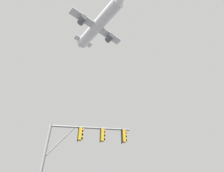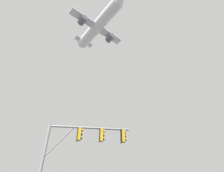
{
  "view_description": "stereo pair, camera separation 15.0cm",
  "coord_description": "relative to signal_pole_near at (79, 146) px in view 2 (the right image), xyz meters",
  "views": [
    {
      "loc": [
        -0.86,
        -5.15,
        1.52
      ],
      "look_at": [
        -1.77,
        15.44,
        16.02
      ],
      "focal_mm": 28.27,
      "sensor_mm": 36.0,
      "label": 1
    },
    {
      "loc": [
        -0.71,
        -5.14,
        1.52
      ],
      "look_at": [
        -1.77,
        15.44,
        16.02
      ],
      "focal_mm": 28.27,
      "sensor_mm": 36.0,
      "label": 2
    }
  ],
  "objects": [
    {
      "name": "airplane",
      "position": [
        -3.01,
        20.96,
        42.89
      ],
      "size": [
        18.16,
        19.65,
        6.5
      ],
      "color": "white"
    },
    {
      "name": "signal_pole_near",
      "position": [
        0.0,
        0.0,
        0.0
      ],
      "size": [
        5.92,
        1.29,
        6.71
      ],
      "color": "gray",
      "rests_on": "ground"
    }
  ]
}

